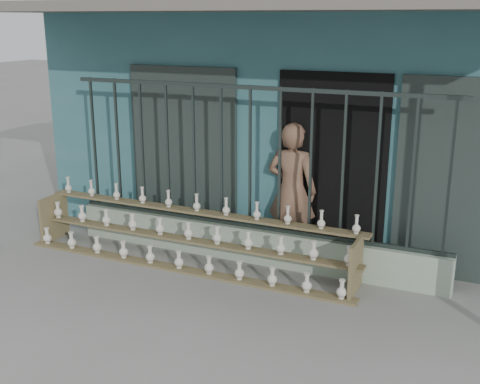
% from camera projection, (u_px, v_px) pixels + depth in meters
% --- Properties ---
extents(ground, '(60.00, 60.00, 0.00)m').
position_uv_depth(ground, '(203.00, 302.00, 6.65)').
color(ground, slate).
extents(workshop_building, '(7.40, 6.60, 3.21)m').
position_uv_depth(workshop_building, '(320.00, 106.00, 9.90)').
color(workshop_building, '#305F66').
rests_on(workshop_building, ground).
extents(parapet_wall, '(5.00, 0.20, 0.45)m').
position_uv_depth(parapet_wall, '(250.00, 244.00, 7.72)').
color(parapet_wall, '#91A58D').
rests_on(parapet_wall, ground).
extents(security_fence, '(5.00, 0.04, 1.80)m').
position_uv_depth(security_fence, '(250.00, 159.00, 7.41)').
color(security_fence, '#283330').
rests_on(security_fence, parapet_wall).
extents(shelf_rack, '(4.50, 0.68, 0.85)m').
position_uv_depth(shelf_rack, '(188.00, 237.00, 7.59)').
color(shelf_rack, brown).
rests_on(shelf_rack, ground).
extents(elderly_woman, '(0.65, 0.43, 1.78)m').
position_uv_depth(elderly_woman, '(292.00, 191.00, 7.70)').
color(elderly_woman, brown).
rests_on(elderly_woman, ground).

